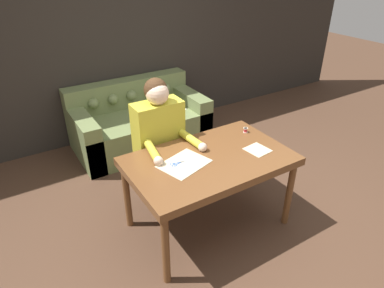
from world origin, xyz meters
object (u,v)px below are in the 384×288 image
at_px(dining_table, 209,165).
at_px(person, 160,142).
at_px(scissors, 179,163).
at_px(thread_spool, 245,130).
at_px(couch, 139,123).

height_order(dining_table, person, person).
bearing_deg(scissors, thread_spool, 9.82).
xyz_separation_m(dining_table, person, (-0.19, 0.56, 0.01)).
height_order(dining_table, couch, couch).
xyz_separation_m(dining_table, scissors, (-0.26, 0.06, 0.07)).
distance_m(couch, scissors, 1.79).
xyz_separation_m(person, scissors, (-0.07, -0.50, 0.07)).
distance_m(dining_table, scissors, 0.28).
height_order(couch, scissors, couch).
bearing_deg(thread_spool, scissors, -170.18).
distance_m(dining_table, couch, 1.80).
distance_m(dining_table, thread_spool, 0.60).
relative_size(dining_table, scissors, 5.87).
relative_size(dining_table, couch, 0.84).
bearing_deg(dining_table, person, 108.72).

